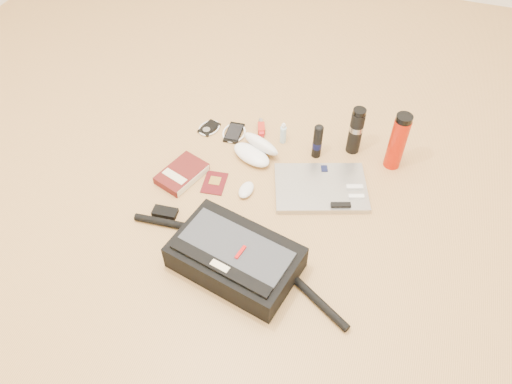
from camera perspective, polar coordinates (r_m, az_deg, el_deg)
ground at (r=1.95m, az=0.48°, el=-2.66°), size 4.00×4.00×0.00m
messenger_bag at (r=1.77m, az=-2.45°, el=-7.43°), size 0.88×0.36×0.12m
laptop at (r=2.05m, az=7.46°, el=0.47°), size 0.43×0.36×0.04m
book at (r=2.10m, az=-8.45°, el=2.06°), size 0.19×0.24×0.04m
passport at (r=2.07m, az=-4.77°, el=1.06°), size 0.10×0.14×0.01m
mouse at (r=2.02m, az=-1.13°, el=0.25°), size 0.06×0.10×0.03m
sunglasses_case at (r=2.15m, az=0.00°, el=4.89°), size 0.23×0.22×0.11m
ipod at (r=2.31m, az=-5.38°, el=7.30°), size 0.11×0.11×0.01m
phone at (r=2.28m, az=-2.52°, el=6.79°), size 0.11×0.14×0.01m
inhaler at (r=2.29m, az=0.61°, el=7.36°), size 0.06×0.11×0.03m
spray_bottle at (r=2.21m, az=3.13°, el=6.65°), size 0.03×0.03×0.11m
aerosol_can at (r=2.14m, az=7.04°, el=5.78°), size 0.05×0.05×0.17m
thermos_black at (r=2.17m, az=11.34°, el=6.90°), size 0.07×0.07×0.23m
thermos_red at (r=2.13m, az=15.88°, el=5.56°), size 0.08×0.08×0.27m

